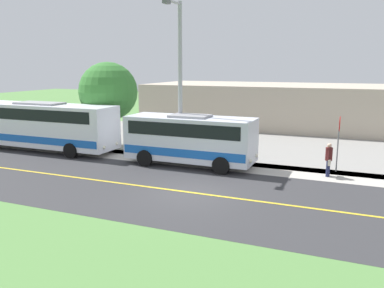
{
  "coord_description": "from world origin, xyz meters",
  "views": [
    {
      "loc": [
        15.14,
        6.39,
        5.4
      ],
      "look_at": [
        -3.5,
        -1.37,
        1.4
      ],
      "focal_mm": 37.13,
      "sensor_mm": 36.0,
      "label": 1
    }
  ],
  "objects": [
    {
      "name": "transit_bus_rear",
      "position": [
        -4.5,
        -12.33,
        1.7
      ],
      "size": [
        2.66,
        10.57,
        3.1
      ],
      "color": "white",
      "rests_on": "ground"
    },
    {
      "name": "pedestrian_with_bags",
      "position": [
        -5.0,
        5.31,
        0.9
      ],
      "size": [
        0.72,
        0.34,
        1.67
      ],
      "color": "#1E2347",
      "rests_on": "ground"
    },
    {
      "name": "commercial_building",
      "position": [
        -21.4,
        -1.55,
        1.86
      ],
      "size": [
        10.0,
        20.91,
        3.72
      ],
      "primitive_type": "cube",
      "color": "#B7A893",
      "rests_on": "ground"
    },
    {
      "name": "tree_curbside",
      "position": [
        -7.4,
        -9.07,
        3.68
      ],
      "size": [
        3.91,
        3.91,
        5.65
      ],
      "color": "#4C3826",
      "rests_on": "ground"
    },
    {
      "name": "road_centre_line",
      "position": [
        0.0,
        0.0,
        0.01
      ],
      "size": [
        0.16,
        100.0,
        0.0
      ],
      "primitive_type": "cube",
      "color": "gold",
      "rests_on": "ground"
    },
    {
      "name": "stop_sign",
      "position": [
        -6.1,
        5.66,
        1.96
      ],
      "size": [
        0.76,
        0.07,
        2.88
      ],
      "color": "slate",
      "rests_on": "ground"
    },
    {
      "name": "parking_lot_surface",
      "position": [
        -12.4,
        3.0,
        0.0
      ],
      "size": [
        14.0,
        36.0,
        0.01
      ],
      "primitive_type": "cube",
      "color": "gray",
      "rests_on": "ground"
    },
    {
      "name": "sidewalk",
      "position": [
        -5.2,
        0.0,
        0.0
      ],
      "size": [
        2.4,
        100.0,
        0.01
      ],
      "primitive_type": "cube",
      "color": "#B2ADA3",
      "rests_on": "ground"
    },
    {
      "name": "road_surface",
      "position": [
        0.0,
        0.0,
        0.0
      ],
      "size": [
        8.0,
        100.0,
        0.01
      ],
      "primitive_type": "cube",
      "color": "#333335",
      "rests_on": "ground"
    },
    {
      "name": "shuttle_bus_front",
      "position": [
        -4.48,
        -1.88,
        1.54
      ],
      "size": [
        2.61,
        7.16,
        2.79
      ],
      "color": "silver",
      "rests_on": "ground"
    },
    {
      "name": "ground_plane",
      "position": [
        0.0,
        0.0,
        0.0
      ],
      "size": [
        120.0,
        120.0,
        0.0
      ],
      "primitive_type": "plane",
      "color": "#548442"
    },
    {
      "name": "street_light_pole",
      "position": [
        -4.89,
        -2.7,
        4.79
      ],
      "size": [
        1.97,
        0.24,
        8.75
      ],
      "color": "#9E9EA3",
      "rests_on": "ground"
    }
  ]
}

